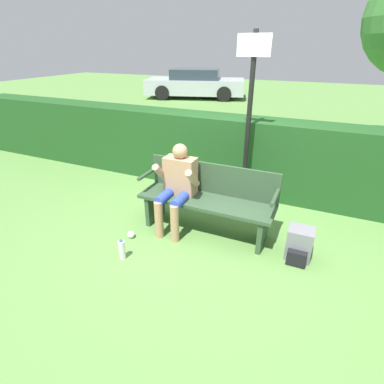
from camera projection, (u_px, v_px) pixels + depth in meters
name	position (u px, v px, depth m)	size (l,w,h in m)	color
ground_plane	(205.00, 231.00, 4.11)	(40.00, 40.00, 0.00)	#5B8942
hedge_back	(239.00, 155.00, 5.07)	(12.00, 0.58, 1.24)	#1E4C1E
park_bench	(207.00, 198.00, 3.95)	(1.79, 0.50, 0.90)	#334C33
person_seated	(177.00, 184.00, 3.91)	(0.55, 0.58, 1.17)	tan
backpack	(299.00, 245.00, 3.51)	(0.29, 0.34, 0.39)	slate
water_bottle	(122.00, 250.00, 3.53)	(0.08, 0.08, 0.26)	white
signpost	(249.00, 112.00, 4.22)	(0.44, 0.09, 2.48)	black
parked_car	(195.00, 84.00, 14.18)	(4.89, 3.10, 1.31)	#B7BCC6
litter_crumple	(131.00, 235.00, 3.94)	(0.10, 0.10, 0.10)	silver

